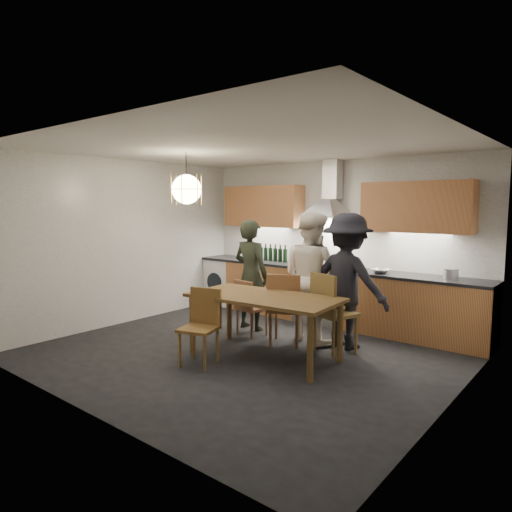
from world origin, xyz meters
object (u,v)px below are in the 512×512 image
Objects in this scene: chair_front at (202,321)px; dining_table at (264,303)px; person_right at (347,281)px; chair_back_left at (248,304)px; wine_bottles at (268,252)px; person_left at (251,275)px; stock_pot at (451,274)px; person_mid at (311,277)px; mixing_bowl at (380,271)px.

dining_table is at bearing 35.46° from chair_front.
chair_front is 1.99m from person_right.
wine_bottles reaches higher than chair_back_left.
person_left is 0.94× the size of person_right.
dining_table is 2.59m from stock_pot.
stock_pot reaches higher than chair_back_left.
person_mid is 1.87m from wine_bottles.
person_left reaches higher than mixing_bowl.
chair_front is (-0.47, -0.61, -0.18)m from dining_table.
person_mid is 9.49× the size of stock_pot.
dining_table is 0.98m from chair_back_left.
person_left is 8.80× the size of stock_pot.
chair_back_left is at bearing -62.73° from wine_bottles.
dining_table is at bearing 137.94° from person_left.
chair_back_left is 1.73m from wine_bottles.
person_left is at bearing 91.50° from chair_front.
chair_back_left is 1.23m from chair_front.
mixing_bowl reaches higher than chair_front.
chair_front is at bearing 82.16° from person_mid.
person_right reaches higher than stock_pot.
person_left is at bearing 132.24° from dining_table.
wine_bottles is at bearing -23.89° from person_mid.
person_mid reaches higher than dining_table.
wine_bottles is (-0.52, 1.11, 0.21)m from person_left.
wine_bottles is (-3.12, 0.04, 0.08)m from stock_pot.
chair_back_left is at bearing 125.24° from person_left.
wine_bottles is at bearing 179.24° from stock_pot.
chair_front is 4.72× the size of stock_pot.
person_right is 1.42m from stock_pot.
chair_front is at bearing 109.74° from person_left.
stock_pot is 3.12m from wine_bottles.
person_right reaches higher than chair_back_left.
mixing_bowl is at bearing -91.35° from person_right.
chair_back_left is 2.80m from stock_pot.
person_mid reaches higher than chair_front.
mixing_bowl is at bearing 48.78° from chair_front.
stock_pot reaches higher than mixing_bowl.
dining_table is at bearing -129.09° from stock_pot.
stock_pot is (1.57, 1.01, 0.07)m from person_mid.
dining_table is 1.07× the size of person_right.
person_right is 6.79× the size of mixing_bowl.
stock_pot is (0.95, 0.10, 0.03)m from mixing_bowl.
stock_pot is 0.23× the size of wine_bottles.
person_left is 1.03m from person_mid.
chair_back_left is at bearing 137.57° from dining_table.
person_right is at bearing -174.61° from person_left.
person_left is 1.57m from person_right.
chair_back_left is 0.92× the size of chair_front.
person_mid is (1.03, 0.07, 0.07)m from person_left.
person_right is at bearing -165.48° from person_mid.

